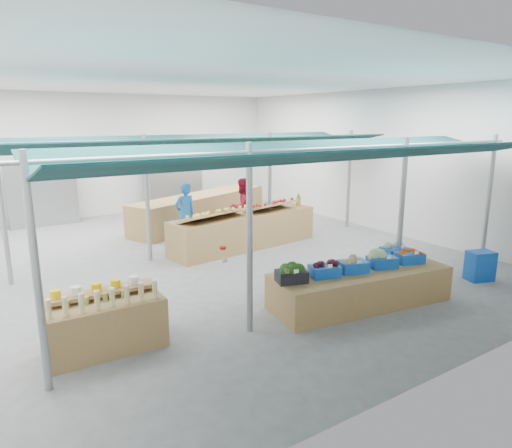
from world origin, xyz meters
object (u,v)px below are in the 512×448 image
at_px(fruit_counter, 245,231).
at_px(crate_stack, 480,266).
at_px(vendor_left, 185,214).
at_px(veg_counter, 360,287).
at_px(bottle_shelf, 104,323).
at_px(vendor_right, 242,207).

distance_m(fruit_counter, crate_stack, 5.65).
distance_m(crate_stack, vendor_left, 7.23).
distance_m(veg_counter, vendor_left, 5.64).
bearing_deg(bottle_shelf, crate_stack, -7.96).
bearing_deg(vendor_left, vendor_right, 172.87).
bearing_deg(veg_counter, vendor_left, 108.31).
distance_m(fruit_counter, vendor_left, 1.67).
bearing_deg(vendor_left, veg_counter, 92.57).
xyz_separation_m(crate_stack, vendor_left, (-4.01, 5.99, 0.53)).
distance_m(fruit_counter, vendor_right, 1.31).
xyz_separation_m(fruit_counter, vendor_left, (-1.20, 1.10, 0.39)).
bearing_deg(bottle_shelf, vendor_left, 55.74).
relative_size(crate_stack, vendor_right, 0.37).
distance_m(bottle_shelf, fruit_counter, 5.86).
xyz_separation_m(crate_stack, vendor_right, (-2.21, 5.99, 0.53)).
height_order(veg_counter, vendor_right, vendor_right).
bearing_deg(vendor_right, fruit_counter, 54.26).
relative_size(fruit_counter, vendor_left, 2.50).
bearing_deg(crate_stack, fruit_counter, 119.91).
xyz_separation_m(veg_counter, crate_stack, (3.07, -0.45, -0.01)).
height_order(fruit_counter, vendor_left, vendor_left).
relative_size(crate_stack, vendor_left, 0.37).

